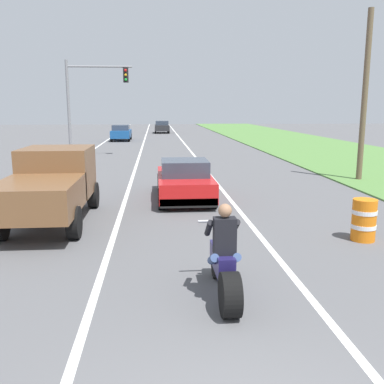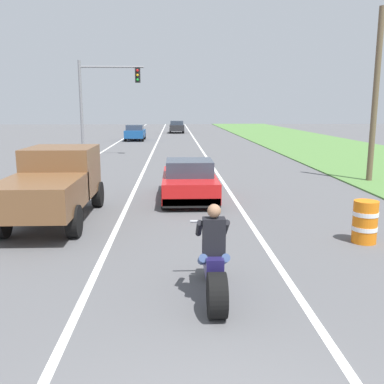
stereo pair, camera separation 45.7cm
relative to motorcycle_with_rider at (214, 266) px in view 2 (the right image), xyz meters
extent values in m
cube|color=white|center=(-5.75, 16.30, -0.59)|extent=(0.14, 120.00, 0.01)
cube|color=white|center=(1.45, 16.30, -0.59)|extent=(0.14, 120.00, 0.01)
cube|color=white|center=(-2.15, 16.30, -0.59)|extent=(0.14, 120.00, 0.01)
cylinder|color=black|center=(0.00, -0.60, -0.25)|extent=(0.28, 0.69, 0.69)
cylinder|color=black|center=(0.00, 0.95, -0.28)|extent=(0.12, 0.63, 0.63)
cube|color=#1E194C|center=(0.00, 0.23, 0.02)|extent=(0.28, 1.10, 0.36)
cylinder|color=#B2B2B7|center=(0.00, 0.87, 0.09)|extent=(0.08, 0.36, 0.73)
cylinder|color=#A5A5AA|center=(0.00, 0.85, 0.52)|extent=(0.70, 0.05, 0.05)
cube|color=black|center=(0.00, 0.00, 0.50)|extent=(0.36, 0.24, 0.60)
sphere|color=#9E7051|center=(0.00, 0.00, 0.92)|extent=(0.22, 0.22, 0.22)
cylinder|color=#384C7A|center=(-0.18, 0.03, 0.10)|extent=(0.14, 0.47, 0.32)
cylinder|color=black|center=(-0.22, 0.30, 0.55)|extent=(0.10, 0.51, 0.40)
cylinder|color=#384C7A|center=(0.18, 0.03, 0.10)|extent=(0.14, 0.47, 0.32)
cylinder|color=black|center=(0.22, 0.30, 0.55)|extent=(0.10, 0.51, 0.40)
cube|color=red|center=(-0.11, 8.18, -0.07)|extent=(1.80, 4.30, 0.64)
cube|color=#333D4C|center=(-0.11, 7.98, 0.51)|extent=(1.56, 1.70, 0.52)
cube|color=black|center=(-0.11, 6.13, -0.31)|extent=(1.76, 0.20, 0.28)
cylinder|color=black|center=(-0.91, 9.78, -0.27)|extent=(0.24, 0.64, 0.64)
cylinder|color=black|center=(0.69, 9.78, -0.27)|extent=(0.24, 0.64, 0.64)
cylinder|color=black|center=(-0.91, 6.58, -0.27)|extent=(0.24, 0.64, 0.64)
cylinder|color=black|center=(0.69, 6.58, -0.27)|extent=(0.24, 0.64, 0.64)
cube|color=brown|center=(-3.94, 6.20, 0.69)|extent=(1.90, 2.10, 1.40)
cube|color=#333D4C|center=(-3.94, 6.55, 1.07)|extent=(1.67, 0.29, 0.57)
cube|color=brown|center=(-3.94, 3.95, 0.39)|extent=(1.90, 2.70, 0.80)
cylinder|color=black|center=(-4.81, 7.00, -0.19)|extent=(0.28, 0.80, 0.80)
cylinder|color=black|center=(-3.07, 7.00, -0.19)|extent=(0.28, 0.80, 0.80)
cylinder|color=black|center=(-4.81, 3.65, -0.19)|extent=(0.28, 0.80, 0.80)
cylinder|color=black|center=(-3.07, 3.65, -0.19)|extent=(0.28, 0.80, 0.80)
cylinder|color=gray|center=(-6.47, 21.57, 2.41)|extent=(0.18, 0.18, 6.00)
cylinder|color=gray|center=(-4.47, 21.57, 5.01)|extent=(4.01, 0.12, 0.12)
cube|color=black|center=(-2.87, 21.57, 4.51)|extent=(0.32, 0.24, 0.90)
sphere|color=red|center=(-2.87, 21.43, 4.79)|extent=(0.16, 0.16, 0.16)
sphere|color=orange|center=(-2.87, 21.43, 4.51)|extent=(0.16, 0.16, 0.16)
sphere|color=green|center=(-2.87, 21.43, 4.23)|extent=(0.16, 0.16, 0.16)
cylinder|color=brown|center=(7.70, 11.31, 2.95)|extent=(0.24, 0.24, 7.08)
cylinder|color=orange|center=(3.81, 2.94, -0.09)|extent=(0.56, 0.56, 1.00)
cylinder|color=white|center=(3.81, 2.94, 0.11)|extent=(0.58, 0.58, 0.10)
cylinder|color=white|center=(3.81, 2.94, -0.24)|extent=(0.58, 0.58, 0.10)
cube|color=#194C8C|center=(-4.32, 35.41, 0.06)|extent=(1.76, 4.00, 0.70)
cube|color=#333D4C|center=(-4.32, 35.21, 0.66)|extent=(1.56, 2.00, 0.50)
cylinder|color=black|center=(-5.12, 36.81, -0.29)|extent=(0.20, 0.60, 0.60)
cylinder|color=black|center=(-3.52, 36.81, -0.29)|extent=(0.20, 0.60, 0.60)
cylinder|color=black|center=(-5.12, 34.01, -0.29)|extent=(0.20, 0.60, 0.60)
cylinder|color=black|center=(-3.52, 34.01, -0.29)|extent=(0.20, 0.60, 0.60)
cube|color=#262628|center=(-0.25, 47.80, 0.06)|extent=(1.76, 4.00, 0.70)
cube|color=#333D4C|center=(-0.25, 47.60, 0.66)|extent=(1.56, 2.00, 0.50)
cylinder|color=black|center=(-1.05, 49.20, -0.29)|extent=(0.20, 0.60, 0.60)
cylinder|color=black|center=(0.55, 49.20, -0.29)|extent=(0.20, 0.60, 0.60)
cylinder|color=black|center=(-1.05, 46.40, -0.29)|extent=(0.20, 0.60, 0.60)
cylinder|color=black|center=(0.55, 46.40, -0.29)|extent=(0.20, 0.60, 0.60)
camera|label=1|loc=(-1.09, -6.65, 2.53)|focal=40.64mm
camera|label=2|loc=(-0.63, -6.68, 2.53)|focal=40.64mm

